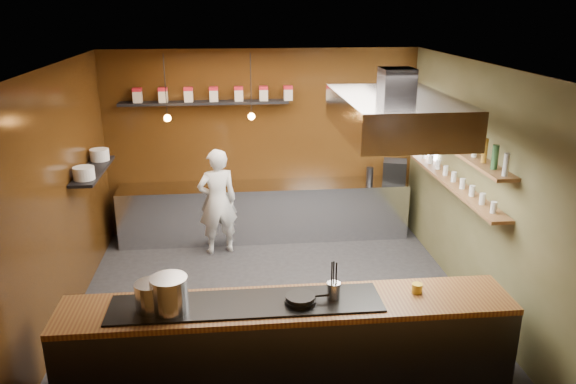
{
  "coord_description": "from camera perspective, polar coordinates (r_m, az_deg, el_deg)",
  "views": [
    {
      "loc": [
        -0.48,
        -6.36,
        3.66
      ],
      "look_at": [
        0.2,
        0.4,
        1.37
      ],
      "focal_mm": 35.0,
      "sensor_mm": 36.0,
      "label": 1
    }
  ],
  "objects": [
    {
      "name": "pendant_left",
      "position": [
        8.25,
        -12.17,
        7.71
      ],
      "size": [
        0.1,
        0.1,
        0.95
      ],
      "color": "black",
      "rests_on": "ceiling"
    },
    {
      "name": "espresso_machine",
      "position": [
        9.2,
        10.78,
        2.06
      ],
      "size": [
        0.45,
        0.44,
        0.37
      ],
      "primitive_type": "cube",
      "rotation": [
        0.0,
        0.0,
        -0.3
      ],
      "color": "black",
      "rests_on": "prep_counter"
    },
    {
      "name": "utensil_crock",
      "position": [
        5.51,
        4.65,
        -9.96
      ],
      "size": [
        0.17,
        0.17,
        0.17
      ],
      "primitive_type": "cylinder",
      "rotation": [
        0.0,
        0.0,
        -0.39
      ],
      "color": "silver",
      "rests_on": "pass_counter"
    },
    {
      "name": "prep_counter",
      "position": [
        9.12,
        -2.37,
        -1.96
      ],
      "size": [
        4.6,
        0.65,
        0.9
      ],
      "primitive_type": "cube",
      "color": "silver",
      "rests_on": "floor"
    },
    {
      "name": "storage_tins",
      "position": [
        8.82,
        -7.55,
        9.84
      ],
      "size": [
        2.43,
        0.13,
        0.22
      ],
      "color": "#BEB39D",
      "rests_on": "tin_shelf"
    },
    {
      "name": "bottle_shelf_upper",
      "position": [
        7.44,
        16.76,
        4.33
      ],
      "size": [
        0.26,
        2.8,
        0.04
      ],
      "primitive_type": "cube",
      "color": "brown",
      "rests_on": "right_wall"
    },
    {
      "name": "wine_glasses",
      "position": [
        7.54,
        16.49,
        1.49
      ],
      "size": [
        0.07,
        2.37,
        0.13
      ],
      "color": "silver",
      "rests_on": "bottle_shelf_lower"
    },
    {
      "name": "stockpot_large",
      "position": [
        5.37,
        -11.95,
        -10.12
      ],
      "size": [
        0.45,
        0.45,
        0.34
      ],
      "primitive_type": "cylinder",
      "rotation": [
        0.0,
        0.0,
        0.34
      ],
      "color": "#BABCC1",
      "rests_on": "pass_counter"
    },
    {
      "name": "left_wall",
      "position": [
        7.01,
        -22.18,
        -0.72
      ],
      "size": [
        0.0,
        5.0,
        5.0
      ],
      "primitive_type": "plane",
      "rotation": [
        1.57,
        0.0,
        1.57
      ],
      "color": "#321B09",
      "rests_on": "ground"
    },
    {
      "name": "window_pane",
      "position": [
        8.75,
        14.02,
        6.5
      ],
      "size": [
        0.0,
        1.0,
        1.0
      ],
      "primitive_type": "plane",
      "rotation": [
        1.57,
        0.0,
        -1.57
      ],
      "color": "white",
      "rests_on": "right_wall"
    },
    {
      "name": "tin_shelf",
      "position": [
        8.85,
        -8.5,
        8.96
      ],
      "size": [
        2.6,
        0.26,
        0.04
      ],
      "primitive_type": "cube",
      "color": "black",
      "rests_on": "back_wall"
    },
    {
      "name": "bottle_shelf_lower",
      "position": [
        7.56,
        16.43,
        0.88
      ],
      "size": [
        0.26,
        2.8,
        0.04
      ],
      "primitive_type": "cube",
      "color": "brown",
      "rests_on": "right_wall"
    },
    {
      "name": "right_wall",
      "position": [
        7.35,
        18.47,
        0.57
      ],
      "size": [
        0.0,
        5.0,
        5.0
      ],
      "primitive_type": "plane",
      "rotation": [
        1.57,
        0.0,
        -1.57
      ],
      "color": "#4D4C2B",
      "rests_on": "ground"
    },
    {
      "name": "butter_jar",
      "position": [
        5.8,
        12.97,
        -9.5
      ],
      "size": [
        0.12,
        0.12,
        0.1
      ],
      "primitive_type": "cylinder",
      "rotation": [
        0.0,
        0.0,
        0.1
      ],
      "color": "gold",
      "rests_on": "pass_counter"
    },
    {
      "name": "back_wall",
      "position": [
        9.13,
        -2.59,
        4.95
      ],
      "size": [
        5.0,
        0.0,
        5.0
      ],
      "primitive_type": "plane",
      "rotation": [
        1.57,
        0.0,
        0.0
      ],
      "color": "#321B09",
      "rests_on": "ground"
    },
    {
      "name": "ceiling",
      "position": [
        6.41,
        -1.46,
        12.74
      ],
      "size": [
        5.0,
        5.0,
        0.0
      ],
      "primitive_type": "plane",
      "rotation": [
        3.14,
        0.0,
        0.0
      ],
      "color": "silver",
      "rests_on": "back_wall"
    },
    {
      "name": "plate_shelf",
      "position": [
        7.88,
        -19.2,
        2.06
      ],
      "size": [
        0.3,
        1.4,
        0.04
      ],
      "primitive_type": "cube",
      "color": "black",
      "rests_on": "left_wall"
    },
    {
      "name": "bottles",
      "position": [
        7.41,
        16.86,
        5.38
      ],
      "size": [
        0.06,
        2.66,
        0.24
      ],
      "color": "silver",
      "rests_on": "bottle_shelf_upper"
    },
    {
      "name": "pendant_right",
      "position": [
        8.2,
        -3.74,
        8.02
      ],
      "size": [
        0.1,
        0.1,
        0.95
      ],
      "color": "black",
      "rests_on": "ceiling"
    },
    {
      "name": "chef",
      "position": [
        8.51,
        -7.17,
        -1.0
      ],
      "size": [
        0.68,
        0.54,
        1.64
      ],
      "primitive_type": "imported",
      "rotation": [
        0.0,
        0.0,
        3.41
      ],
      "color": "white",
      "rests_on": "floor"
    },
    {
      "name": "pass_counter",
      "position": [
        5.75,
        -0.03,
        -15.09
      ],
      "size": [
        4.4,
        0.72,
        0.94
      ],
      "color": "#38383D",
      "rests_on": "floor"
    },
    {
      "name": "stockpot_small",
      "position": [
        5.44,
        -13.73,
        -10.26
      ],
      "size": [
        0.3,
        0.3,
        0.28
      ],
      "primitive_type": "cylinder",
      "rotation": [
        0.0,
        0.0,
        0.03
      ],
      "color": "#B1B4B9",
      "rests_on": "pass_counter"
    },
    {
      "name": "extractor_hood",
      "position": [
        6.32,
        10.8,
        7.81
      ],
      "size": [
        1.2,
        2.0,
        0.72
      ],
      "color": "#38383D",
      "rests_on": "ceiling"
    },
    {
      "name": "floor",
      "position": [
        7.35,
        -1.27,
        -11.21
      ],
      "size": [
        5.0,
        5.0,
        0.0
      ],
      "primitive_type": "plane",
      "color": "black",
      "rests_on": "ground"
    },
    {
      "name": "plate_stacks",
      "position": [
        7.85,
        -19.27,
        2.76
      ],
      "size": [
        0.26,
        1.16,
        0.16
      ],
      "color": "silver",
      "rests_on": "plate_shelf"
    },
    {
      "name": "frying_pan",
      "position": [
        5.45,
        1.3,
        -10.83
      ],
      "size": [
        0.48,
        0.31,
        0.08
      ],
      "color": "black",
      "rests_on": "pass_counter"
    }
  ]
}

